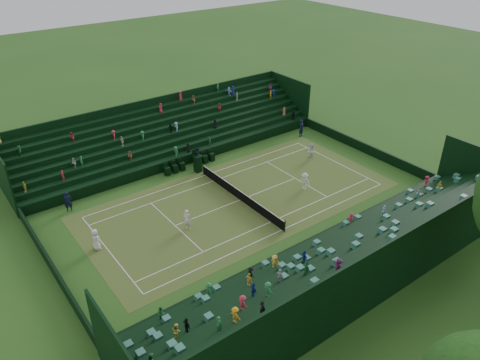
{
  "coord_description": "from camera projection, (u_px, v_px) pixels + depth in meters",
  "views": [
    {
      "loc": [
        27.38,
        -20.35,
        21.41
      ],
      "look_at": [
        0.0,
        0.0,
        2.0
      ],
      "focal_mm": 35.0,
      "sensor_mm": 36.0,
      "label": 1
    }
  ],
  "objects": [
    {
      "name": "player_far_east",
      "position": [
        305.0,
        181.0,
        41.49
      ],
      "size": [
        1.19,
        0.95,
        1.61
      ],
      "primitive_type": "imported",
      "rotation": [
        0.0,
        0.0,
        0.38
      ],
      "color": "white",
      "rests_on": "ground"
    },
    {
      "name": "north_grandstand",
      "position": [
        355.0,
        263.0,
        30.64
      ],
      "size": [
        6.6,
        32.0,
        4.9
      ],
      "color": "black",
      "rests_on": "ground"
    },
    {
      "name": "line_judge_north",
      "position": [
        301.0,
        128.0,
        51.37
      ],
      "size": [
        0.69,
        0.82,
        1.93
      ],
      "primitive_type": "imported",
      "rotation": [
        0.0,
        0.0,
        1.95
      ],
      "color": "black",
      "rests_on": "ground"
    },
    {
      "name": "ground",
      "position": [
        240.0,
        200.0,
        40.24
      ],
      "size": [
        160.0,
        160.0,
        0.0
      ],
      "primitive_type": "plane",
      "color": "#27551B",
      "rests_on": "ground"
    },
    {
      "name": "player_near_west",
      "position": [
        96.0,
        240.0,
        33.94
      ],
      "size": [
        0.92,
        0.69,
        1.72
      ],
      "primitive_type": "imported",
      "rotation": [
        0.0,
        0.0,
        3.32
      ],
      "color": "white",
      "rests_on": "ground"
    },
    {
      "name": "perimeter_wall_west",
      "position": [
        189.0,
        159.0,
        45.91
      ],
      "size": [
        0.2,
        31.77,
        1.0
      ],
      "primitive_type": "cube",
      "color": "black",
      "rests_on": "ground"
    },
    {
      "name": "tennis_net",
      "position": [
        240.0,
        195.0,
        39.98
      ],
      "size": [
        11.67,
        0.1,
        1.06
      ],
      "color": "black",
      "rests_on": "ground"
    },
    {
      "name": "umpire_chair",
      "position": [
        198.0,
        161.0,
        44.23
      ],
      "size": [
        0.79,
        0.79,
        2.49
      ],
      "color": "black",
      "rests_on": "ground"
    },
    {
      "name": "courtside_chairs",
      "position": [
        190.0,
        163.0,
        45.24
      ],
      "size": [
        0.53,
        5.5,
        1.15
      ],
      "color": "black",
      "rests_on": "ground"
    },
    {
      "name": "perimeter_wall_east",
      "position": [
        309.0,
        244.0,
        34.07
      ],
      "size": [
        0.2,
        31.77,
        1.0
      ],
      "primitive_type": "cube",
      "color": "black",
      "rests_on": "ground"
    },
    {
      "name": "player_far_west",
      "position": [
        311.0,
        151.0,
        46.71
      ],
      "size": [
        0.89,
        0.75,
        1.6
      ],
      "primitive_type": "imported",
      "rotation": [
        0.0,
        0.0,
        -0.2
      ],
      "color": "white",
      "rests_on": "ground"
    },
    {
      "name": "line_judge_south",
      "position": [
        68.0,
        202.0,
        38.35
      ],
      "size": [
        0.63,
        0.76,
        1.79
      ],
      "primitive_type": "imported",
      "rotation": [
        0.0,
        0.0,
        1.21
      ],
      "color": "black",
      "rests_on": "ground"
    },
    {
      "name": "south_grandstand",
      "position": [
        167.0,
        135.0,
        48.31
      ],
      "size": [
        6.6,
        32.0,
        4.9
      ],
      "color": "black",
      "rests_on": "ground"
    },
    {
      "name": "court_surface",
      "position": [
        240.0,
        200.0,
        40.24
      ],
      "size": [
        12.97,
        26.77,
        0.01
      ],
      "primitive_type": "cube",
      "color": "#366622",
      "rests_on": "ground"
    },
    {
      "name": "player_near_east",
      "position": [
        187.0,
        219.0,
        36.16
      ],
      "size": [
        0.76,
        0.74,
        1.76
      ],
      "primitive_type": "imported",
      "rotation": [
        0.0,
        0.0,
        3.89
      ],
      "color": "white",
      "rests_on": "ground"
    },
    {
      "name": "perimeter_wall_south",
      "position": [
        53.0,
        268.0,
        31.76
      ],
      "size": [
        17.17,
        0.2,
        1.0
      ],
      "primitive_type": "cube",
      "color": "black",
      "rests_on": "ground"
    },
    {
      "name": "perimeter_wall_north",
      "position": [
        363.0,
        147.0,
        48.23
      ],
      "size": [
        17.17,
        0.2,
        1.0
      ],
      "primitive_type": "cube",
      "color": "black",
      "rests_on": "ground"
    }
  ]
}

